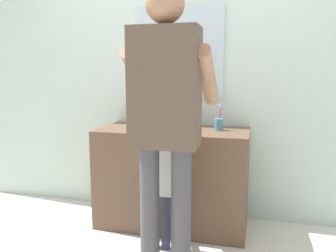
# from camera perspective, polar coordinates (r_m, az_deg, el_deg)

# --- Properties ---
(ground_plane) EXTENTS (14.00, 14.00, 0.00)m
(ground_plane) POSITION_cam_1_polar(r_m,az_deg,el_deg) (2.73, -0.85, -18.83)
(ground_plane) COLOR silver
(back_wall) EXTENTS (4.40, 0.10, 2.70)m
(back_wall) POSITION_cam_1_polar(r_m,az_deg,el_deg) (3.01, 2.31, 10.48)
(back_wall) COLOR silver
(back_wall) RESTS_ON ground
(vanity_cabinet) EXTENTS (1.23, 0.54, 0.82)m
(vanity_cabinet) POSITION_cam_1_polar(r_m,az_deg,el_deg) (2.84, 0.78, -8.75)
(vanity_cabinet) COLOR brown
(vanity_cabinet) RESTS_ON ground
(sink_basin) EXTENTS (0.36, 0.36, 0.11)m
(sink_basin) POSITION_cam_1_polar(r_m,az_deg,el_deg) (2.71, 0.70, 0.54)
(sink_basin) COLOR silver
(sink_basin) RESTS_ON vanity_cabinet
(faucet) EXTENTS (0.18, 0.14, 0.18)m
(faucet) POSITION_cam_1_polar(r_m,az_deg,el_deg) (2.92, 1.74, 1.62)
(faucet) COLOR #B7BABF
(faucet) RESTS_ON vanity_cabinet
(toothbrush_cup) EXTENTS (0.07, 0.07, 0.21)m
(toothbrush_cup) POSITION_cam_1_polar(r_m,az_deg,el_deg) (2.72, 8.62, 0.34)
(toothbrush_cup) COLOR #4C8EB2
(toothbrush_cup) RESTS_ON vanity_cabinet
(child_toddler) EXTENTS (0.28, 0.28, 0.91)m
(child_toddler) POSITION_cam_1_polar(r_m,az_deg,el_deg) (2.43, -1.53, -8.53)
(child_toddler) COLOR #2D334C
(child_toddler) RESTS_ON ground
(adult_parent) EXTENTS (0.55, 0.58, 1.78)m
(adult_parent) POSITION_cam_1_polar(r_m,az_deg,el_deg) (2.05, -0.37, 3.35)
(adult_parent) COLOR #47474C
(adult_parent) RESTS_ON ground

